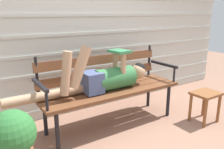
% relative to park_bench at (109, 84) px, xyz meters
% --- Properties ---
extents(ground_plane, '(12.00, 12.00, 0.00)m').
position_rel_park_bench_xyz_m(ground_plane, '(0.00, -0.22, -0.51)').
color(ground_plane, '#936B56').
extents(house_siding, '(5.47, 0.08, 2.16)m').
position_rel_park_bench_xyz_m(house_siding, '(0.00, 0.58, 0.57)').
color(house_siding, beige).
rests_on(house_siding, ground).
extents(park_bench, '(1.74, 0.52, 0.90)m').
position_rel_park_bench_xyz_m(park_bench, '(0.00, 0.00, 0.00)').
color(park_bench, brown).
rests_on(park_bench, ground).
extents(reclining_person, '(1.70, 0.26, 0.57)m').
position_rel_park_bench_xyz_m(reclining_person, '(-0.11, -0.07, 0.12)').
color(reclining_person, '#33703D').
extents(footstool, '(0.34, 0.27, 0.39)m').
position_rel_park_bench_xyz_m(footstool, '(1.03, -0.64, -0.21)').
color(footstool, brown).
rests_on(footstool, ground).
extents(potted_plant, '(0.36, 0.36, 0.66)m').
position_rel_park_bench_xyz_m(potted_plant, '(-1.21, -0.54, -0.14)').
color(potted_plant, '#AD5B3D').
rests_on(potted_plant, ground).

